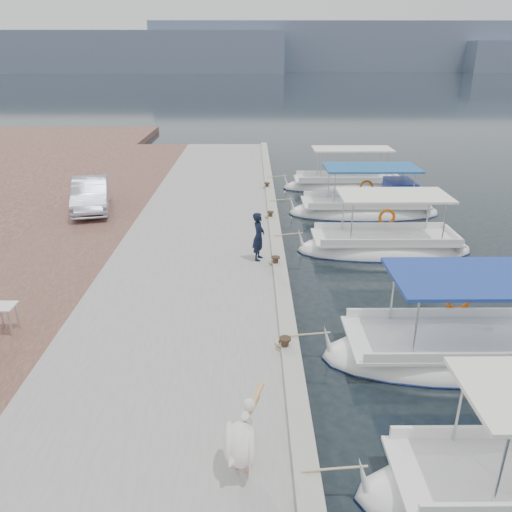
{
  "coord_description": "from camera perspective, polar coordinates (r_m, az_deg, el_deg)",
  "views": [
    {
      "loc": [
        -1.11,
        -13.55,
        7.01
      ],
      "look_at": [
        -1.0,
        0.65,
        1.2
      ],
      "focal_mm": 35.0,
      "sensor_mm": 36.0,
      "label": 1
    }
  ],
  "objects": [
    {
      "name": "fishing_caique_c",
      "position": [
        19.53,
        14.42,
        0.88
      ],
      "size": [
        6.6,
        2.34,
        2.83
      ],
      "color": "white",
      "rests_on": "ground"
    },
    {
      "name": "fishing_caique_d",
      "position": [
        23.92,
        12.47,
        5.16
      ],
      "size": [
        7.02,
        2.49,
        2.83
      ],
      "color": "white",
      "rests_on": "ground"
    },
    {
      "name": "folding_table",
      "position": [
        13.91,
        -26.8,
        -5.85
      ],
      "size": [
        0.55,
        0.55,
        0.73
      ],
      "color": "silver",
      "rests_on": "cobblestone_strip"
    },
    {
      "name": "distant_hills",
      "position": [
        217.23,
        8.32,
        22.2
      ],
      "size": [
        330.0,
        60.0,
        18.0
      ],
      "color": "slate",
      "rests_on": "ground"
    },
    {
      "name": "fisherman",
      "position": [
        16.63,
        0.3,
        2.25
      ],
      "size": [
        0.52,
        0.68,
        1.65
      ],
      "primitive_type": "imported",
      "rotation": [
        0.0,
        0.0,
        1.34
      ],
      "color": "black",
      "rests_on": "concrete_quay"
    },
    {
      "name": "fishing_caique_e",
      "position": [
        28.32,
        10.32,
        7.82
      ],
      "size": [
        7.07,
        2.02,
        2.83
      ],
      "color": "white",
      "rests_on": "ground"
    },
    {
      "name": "pelican",
      "position": [
        8.74,
        -1.67,
        -20.37
      ],
      "size": [
        0.8,
        1.49,
        1.16
      ],
      "color": "tan",
      "rests_on": "concrete_quay"
    },
    {
      "name": "mooring_bollards",
      "position": [
        16.34,
        2.26,
        -0.51
      ],
      "size": [
        0.28,
        20.28,
        0.33
      ],
      "color": "black",
      "rests_on": "concrete_quay"
    },
    {
      "name": "concrete_quay",
      "position": [
        19.84,
        -5.89,
        2.2
      ],
      "size": [
        6.0,
        40.0,
        0.5
      ],
      "primitive_type": "cube",
      "color": "gray",
      "rests_on": "ground"
    },
    {
      "name": "parked_car",
      "position": [
        23.35,
        -18.36,
        6.69
      ],
      "size": [
        2.42,
        4.44,
        1.39
      ],
      "primitive_type": "imported",
      "rotation": [
        0.0,
        0.0,
        0.24
      ],
      "color": "#B2B8CC",
      "rests_on": "cobblestone_strip"
    },
    {
      "name": "quay_curb",
      "position": [
        19.66,
        2.18,
        3.08
      ],
      "size": [
        0.44,
        40.0,
        0.12
      ],
      "primitive_type": "cube",
      "color": "#A19D8F",
      "rests_on": "concrete_quay"
    },
    {
      "name": "ground",
      "position": [
        15.3,
        3.78,
        -5.08
      ],
      "size": [
        400.0,
        400.0,
        0.0
      ],
      "primitive_type": "plane",
      "color": "black",
      "rests_on": "ground"
    },
    {
      "name": "cobblestone_strip",
      "position": [
        20.91,
        -19.66,
        2.05
      ],
      "size": [
        4.0,
        40.0,
        0.5
      ],
      "primitive_type": "cube",
      "color": "brown",
      "rests_on": "ground"
    },
    {
      "name": "fishing_caique_b",
      "position": [
        13.5,
        22.25,
        -10.3
      ],
      "size": [
        6.82,
        2.58,
        2.83
      ],
      "color": "white",
      "rests_on": "ground"
    }
  ]
}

